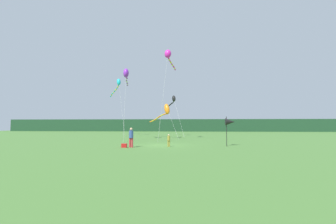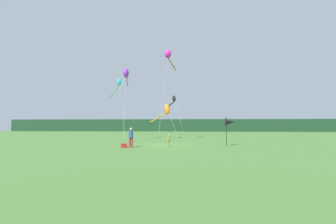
% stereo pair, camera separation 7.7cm
% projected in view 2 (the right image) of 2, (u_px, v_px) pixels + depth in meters
% --- Properties ---
extents(ground_plane, '(120.00, 120.00, 0.00)m').
position_uv_depth(ground_plane, '(163.00, 145.00, 22.16)').
color(ground_plane, '#477533').
extents(distant_treeline, '(108.00, 2.50, 3.73)m').
position_uv_depth(distant_treeline, '(179.00, 125.00, 67.04)').
color(distant_treeline, '#1E4228').
rests_on(distant_treeline, ground).
extents(person_adult, '(0.40, 0.40, 1.82)m').
position_uv_depth(person_adult, '(131.00, 136.00, 20.16)').
color(person_adult, '#B23338').
rests_on(person_adult, ground).
extents(person_child, '(0.26, 0.26, 1.18)m').
position_uv_depth(person_child, '(169.00, 140.00, 20.86)').
color(person_child, olive).
rests_on(person_child, ground).
extents(cooler_box, '(0.46, 0.34, 0.37)m').
position_uv_depth(cooler_box, '(124.00, 145.00, 20.03)').
color(cooler_box, red).
rests_on(cooler_box, ground).
extents(banner_flag_pole, '(0.90, 0.70, 2.89)m').
position_uv_depth(banner_flag_pole, '(230.00, 122.00, 21.26)').
color(banner_flag_pole, black).
rests_on(banner_flag_pole, ground).
extents(kite_cyan, '(6.00, 9.32, 10.83)m').
position_uv_depth(kite_cyan, '(118.00, 85.00, 41.66)').
color(kite_cyan, '#B2B2B2').
rests_on(kite_cyan, ground).
extents(kite_black, '(3.70, 8.10, 7.66)m').
position_uv_depth(kite_black, '(173.00, 100.00, 40.92)').
color(kite_black, '#B2B2B2').
rests_on(kite_black, ground).
extents(kite_purple, '(1.29, 6.01, 9.78)m').
position_uv_depth(kite_purple, '(126.00, 74.00, 29.64)').
color(kite_purple, '#B2B2B2').
rests_on(kite_purple, ground).
extents(kite_orange, '(5.45, 7.89, 5.44)m').
position_uv_depth(kite_orange, '(165.00, 111.00, 33.72)').
color(kite_orange, '#B2B2B2').
rests_on(kite_orange, ground).
extents(kite_magenta, '(1.94, 6.72, 12.47)m').
position_uv_depth(kite_magenta, '(168.00, 55.00, 30.14)').
color(kite_magenta, '#B2B2B2').
rests_on(kite_magenta, ground).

